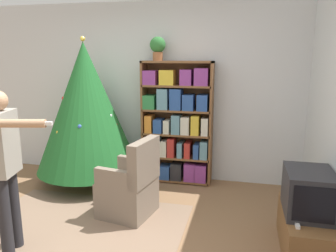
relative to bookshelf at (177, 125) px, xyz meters
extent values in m
plane|color=#846042|center=(-0.36, -1.95, -0.85)|extent=(14.00, 14.00, 0.00)
cube|color=silver|center=(-0.36, 0.23, 0.45)|extent=(8.00, 0.10, 2.60)
cube|color=#7F6651|center=(-0.76, -1.63, -0.85)|extent=(2.25, 1.70, 0.01)
cube|color=brown|center=(-0.49, 0.01, 0.03)|extent=(0.03, 0.29, 1.76)
cube|color=brown|center=(0.49, 0.01, 0.03)|extent=(0.03, 0.29, 1.76)
cube|color=brown|center=(0.00, 0.01, 0.89)|extent=(1.01, 0.29, 0.03)
cube|color=brown|center=(0.00, 0.15, 0.03)|extent=(1.01, 0.01, 1.76)
cube|color=brown|center=(0.00, 0.01, -0.82)|extent=(0.98, 0.29, 0.03)
cube|color=#B22D28|center=(-0.38, -0.01, -0.71)|extent=(0.14, 0.26, 0.20)
cube|color=#284C93|center=(-0.18, -0.02, -0.71)|extent=(0.17, 0.22, 0.20)
cube|color=#232328|center=(0.01, -0.02, -0.69)|extent=(0.16, 0.23, 0.24)
cube|color=#843889|center=(0.20, -0.01, -0.68)|extent=(0.16, 0.26, 0.26)
cube|color=#843889|center=(0.36, -0.02, -0.68)|extent=(0.17, 0.23, 0.25)
cube|color=brown|center=(0.00, 0.01, -0.48)|extent=(0.98, 0.29, 0.03)
cube|color=orange|center=(-0.42, -0.02, -0.33)|extent=(0.08, 0.23, 0.27)
cube|color=#5B899E|center=(-0.30, -0.03, -0.32)|extent=(0.11, 0.21, 0.28)
cube|color=beige|center=(-0.18, -0.02, -0.35)|extent=(0.10, 0.23, 0.23)
cube|color=#B22D28|center=(-0.07, -0.03, -0.33)|extent=(0.10, 0.22, 0.27)
cube|color=#5B899E|center=(0.06, 0.00, -0.36)|extent=(0.07, 0.27, 0.21)
cube|color=#B22D28|center=(0.17, -0.01, -0.35)|extent=(0.08, 0.25, 0.23)
cube|color=#284C93|center=(0.29, -0.02, -0.36)|extent=(0.08, 0.23, 0.21)
cube|color=#5B899E|center=(0.40, -0.02, -0.33)|extent=(0.10, 0.22, 0.26)
cube|color=brown|center=(0.00, 0.01, -0.13)|extent=(0.98, 0.29, 0.03)
cube|color=orange|center=(-0.40, -0.03, 0.01)|extent=(0.10, 0.22, 0.25)
cube|color=#284C93|center=(-0.27, -0.02, -0.02)|extent=(0.12, 0.22, 0.20)
cube|color=beige|center=(-0.14, -0.02, -0.02)|extent=(0.08, 0.24, 0.19)
cube|color=#5B899E|center=(0.00, -0.02, 0.02)|extent=(0.12, 0.22, 0.27)
cube|color=beige|center=(0.13, 0.00, 0.01)|extent=(0.12, 0.27, 0.25)
cube|color=gold|center=(0.27, -0.02, 0.02)|extent=(0.11, 0.24, 0.27)
cube|color=beige|center=(0.41, 0.00, 0.01)|extent=(0.09, 0.27, 0.25)
cube|color=brown|center=(0.00, 0.01, 0.22)|extent=(0.98, 0.29, 0.03)
cube|color=#2D7A42|center=(-0.39, 0.00, 0.33)|extent=(0.17, 0.28, 0.19)
cube|color=#5B899E|center=(-0.19, -0.02, 0.38)|extent=(0.15, 0.24, 0.29)
cube|color=#284C93|center=(-0.01, -0.02, 0.38)|extent=(0.16, 0.23, 0.29)
cube|color=#284C93|center=(0.17, -0.03, 0.34)|extent=(0.15, 0.21, 0.22)
cube|color=#284C93|center=(0.37, -0.01, 0.34)|extent=(0.15, 0.26, 0.22)
cube|color=brown|center=(0.00, 0.01, 0.56)|extent=(0.98, 0.29, 0.03)
cube|color=#843889|center=(-0.38, -0.02, 0.68)|extent=(0.19, 0.23, 0.20)
cube|color=gold|center=(-0.13, -0.03, 0.68)|extent=(0.20, 0.22, 0.21)
cube|color=#843889|center=(0.13, -0.01, 0.68)|extent=(0.16, 0.25, 0.21)
cube|color=#843889|center=(0.34, -0.03, 0.69)|extent=(0.19, 0.21, 0.23)
cube|color=brown|center=(1.54, -1.49, -0.65)|extent=(0.41, 0.93, 0.40)
cube|color=#28282D|center=(1.54, -1.49, -0.25)|extent=(0.42, 0.53, 0.41)
cube|color=black|center=(1.54, -1.77, -0.25)|extent=(0.34, 0.01, 0.32)
cube|color=white|center=(1.42, -1.77, -0.44)|extent=(0.04, 0.12, 0.02)
cylinder|color=#4C3323|center=(-1.24, -0.33, -0.80)|extent=(0.36, 0.36, 0.10)
cylinder|color=brown|center=(-1.24, -0.33, -0.69)|extent=(0.08, 0.08, 0.12)
cone|color=#1E6028|center=(-1.24, -0.33, 0.27)|extent=(1.45, 1.45, 1.80)
sphere|color=silver|center=(-1.25, 0.28, -0.45)|extent=(0.05, 0.05, 0.05)
sphere|color=red|center=(-1.49, -0.49, 0.40)|extent=(0.06, 0.06, 0.06)
sphere|color=#335BB2|center=(-1.33, 0.25, -0.36)|extent=(0.07, 0.07, 0.07)
sphere|color=gold|center=(-1.46, -0.73, -0.02)|extent=(0.05, 0.05, 0.05)
sphere|color=red|center=(-0.81, -0.33, 0.03)|extent=(0.05, 0.05, 0.05)
sphere|color=#335BB2|center=(-1.14, -0.74, 0.08)|extent=(0.06, 0.06, 0.06)
sphere|color=silver|center=(-0.86, -0.38, 0.17)|extent=(0.05, 0.05, 0.05)
sphere|color=#E5CC4C|center=(-1.24, -0.33, 1.20)|extent=(0.07, 0.07, 0.07)
cube|color=#7A6B5B|center=(-0.35, -1.15, -0.64)|extent=(0.65, 0.65, 0.42)
cube|color=#7A6B5B|center=(-0.13, -1.19, -0.18)|extent=(0.22, 0.57, 0.50)
cube|color=#7A6B5B|center=(-0.31, -0.91, -0.33)|extent=(0.51, 0.17, 0.20)
cube|color=#7A6B5B|center=(-0.40, -1.38, -0.33)|extent=(0.51, 0.17, 0.20)
cylinder|color=#232328|center=(-1.18, -2.03, -0.47)|extent=(0.11, 0.11, 0.78)
cylinder|color=#232328|center=(-1.14, -2.21, -0.47)|extent=(0.11, 0.11, 0.78)
cube|color=gray|center=(-1.16, -2.12, 0.21)|extent=(0.25, 0.35, 0.58)
cylinder|color=tan|center=(-1.20, -1.92, 0.18)|extent=(0.07, 0.07, 0.47)
cylinder|color=tan|center=(-0.88, -2.26, 0.44)|extent=(0.48, 0.18, 0.07)
cube|color=white|center=(-0.64, -2.20, 0.44)|extent=(0.12, 0.06, 0.03)
cylinder|color=#935B38|center=(-0.29, 0.01, 0.97)|extent=(0.14, 0.14, 0.12)
sphere|color=#2D7033|center=(-0.29, 0.01, 1.13)|extent=(0.22, 0.22, 0.22)
cube|color=beige|center=(-0.77, -0.63, -0.84)|extent=(0.16, 0.12, 0.03)
cube|color=#232328|center=(-0.78, -0.63, -0.80)|extent=(0.21, 0.20, 0.03)
camera|label=1|loc=(0.92, -4.52, 0.97)|focal=35.00mm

